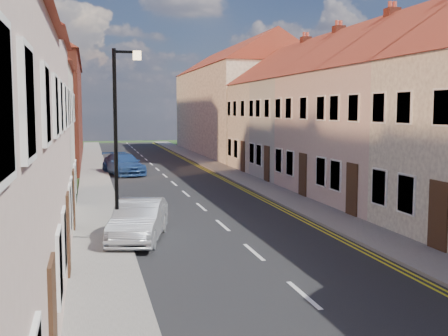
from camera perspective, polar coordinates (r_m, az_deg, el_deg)
name	(u,v)px	position (r m, az deg, el deg)	size (l,w,h in m)	color
road	(186,194)	(28.45, -3.90, -2.64)	(7.00, 90.00, 0.02)	black
pavement_left	(97,196)	(28.05, -12.81, -2.79)	(1.80, 90.00, 0.12)	#A19A92
pavement_right	(269,190)	(29.49, 4.56, -2.24)	(1.80, 90.00, 0.12)	#A19A92
cottage_r_cream_mid	(427,104)	(25.44, 19.96, 6.11)	(8.30, 5.20, 9.00)	beige
cottage_r_pink	(366,105)	(30.09, 14.26, 6.20)	(8.30, 6.00, 9.00)	beige
cottage_r_white_far	(324,106)	(34.96, 10.10, 6.24)	(8.30, 5.20, 9.00)	#AFAEA5
cottage_r_cream_far	(293,106)	(39.96, 6.98, 6.23)	(8.30, 6.00, 9.00)	white
block_right_far	(237,99)	(54.57, 1.30, 7.05)	(8.30, 24.20, 10.50)	white
block_left_far	(29,96)	(47.96, -19.22, 6.87)	(8.30, 24.20, 10.50)	maroon
lamppost	(118,133)	(17.77, -10.68, 3.54)	(0.88, 0.15, 6.00)	black
car_mid	(139,221)	(18.45, -8.65, -5.32)	(1.42, 4.06, 1.34)	#ADB0B5
car_far	(123,164)	(37.29, -10.18, 0.39)	(1.94, 4.77, 1.38)	navy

